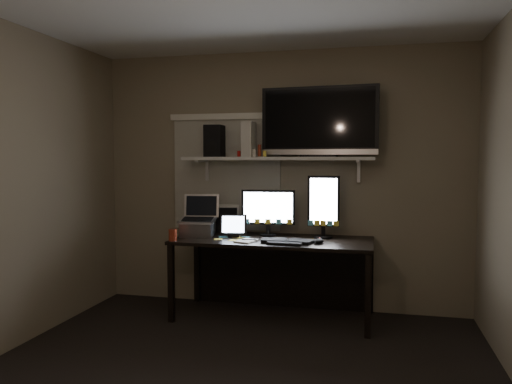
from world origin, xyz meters
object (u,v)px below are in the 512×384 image
(game_console, at_px, (249,139))
(tablet, at_px, (234,226))
(desk, at_px, (275,255))
(tv, at_px, (319,122))
(monitor_landscape, at_px, (268,212))
(monitor_portrait, at_px, (324,206))
(laptop, at_px, (198,216))
(mouse, at_px, (319,241))
(keyboard, at_px, (287,241))
(speaker, at_px, (215,141))
(cup, at_px, (173,235))

(game_console, bearing_deg, tablet, -126.11)
(desk, relative_size, tv, 1.67)
(monitor_landscape, bearing_deg, monitor_portrait, -7.78)
(desk, distance_m, laptop, 0.83)
(desk, distance_m, mouse, 0.55)
(keyboard, distance_m, tablet, 0.57)
(desk, relative_size, monitor_landscape, 3.54)
(desk, bearing_deg, speaker, 171.14)
(cup, bearing_deg, tv, 22.59)
(speaker, bearing_deg, game_console, -8.89)
(mouse, distance_m, tv, 1.11)
(monitor_portrait, height_order, tablet, monitor_portrait)
(keyboard, relative_size, cup, 4.32)
(keyboard, bearing_deg, cup, -168.44)
(monitor_landscape, height_order, keyboard, monitor_landscape)
(monitor_portrait, height_order, tv, tv)
(monitor_portrait, bearing_deg, game_console, 175.88)
(keyboard, distance_m, cup, 1.02)
(tablet, bearing_deg, laptop, 170.55)
(monitor_landscape, bearing_deg, tablet, -157.77)
(monitor_landscape, relative_size, keyboard, 1.10)
(monitor_landscape, xyz_separation_m, tablet, (-0.29, -0.16, -0.12))
(desk, distance_m, monitor_portrait, 0.65)
(desk, xyz_separation_m, cup, (-0.85, -0.43, 0.23))
(mouse, bearing_deg, cup, -160.72)
(keyboard, bearing_deg, mouse, 7.73)
(laptop, bearing_deg, mouse, -15.27)
(monitor_portrait, relative_size, tablet, 2.38)
(monitor_portrait, bearing_deg, speaker, 174.19)
(speaker, bearing_deg, tablet, -42.09)
(desk, bearing_deg, game_console, 167.85)
(mouse, xyz_separation_m, tablet, (-0.81, 0.15, 0.09))
(speaker, bearing_deg, tv, -3.07)
(monitor_portrait, height_order, game_console, game_console)
(desk, bearing_deg, keyboard, -60.91)
(monitor_portrait, height_order, speaker, speaker)
(speaker, bearing_deg, desk, -11.38)
(keyboard, xyz_separation_m, cup, (-1.01, -0.15, 0.04))
(desk, xyz_separation_m, monitor_portrait, (0.44, 0.04, 0.47))
(cup, bearing_deg, monitor_portrait, 19.92)
(laptop, bearing_deg, cup, -119.68)
(monitor_landscape, relative_size, tablet, 2.07)
(mouse, bearing_deg, speaker, 173.24)
(keyboard, xyz_separation_m, tablet, (-0.53, 0.17, 0.09))
(tablet, height_order, game_console, game_console)
(mouse, bearing_deg, tv, 109.57)
(keyboard, distance_m, tv, 1.15)
(keyboard, xyz_separation_m, mouse, (0.28, 0.02, 0.01))
(laptop, bearing_deg, tv, 2.21)
(tv, height_order, game_console, tv)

